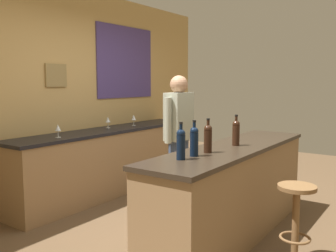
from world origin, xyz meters
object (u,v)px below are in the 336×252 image
object	(u,v)px
coffee_mug	(167,118)
wine_bottle_c	(208,137)
bar_stool	(296,211)
wine_bottle_a	(181,143)
wine_glass_c	(134,118)
wine_glass_b	(108,120)
wine_glass_a	(58,128)
wine_bottle_d	(236,132)
bartender	(179,133)
wine_bottle_b	(194,140)

from	to	relation	value
coffee_mug	wine_bottle_c	bearing A→B (deg)	-137.94
bar_stool	wine_bottle_a	xyz separation A→B (m)	(-0.64, 0.75, 0.60)
wine_bottle_a	wine_glass_c	size ratio (longest dim) A/B	1.97
wine_glass_c	wine_glass_b	bearing A→B (deg)	167.44
bar_stool	wine_glass_a	distance (m)	2.73
wine_bottle_d	coffee_mug	distance (m)	2.69
bartender	coffee_mug	size ratio (longest dim) A/B	12.96
wine_bottle_d	wine_glass_a	distance (m)	2.06
wine_bottle_b	wine_bottle_d	bearing A→B (deg)	-5.18
bartender	wine_glass_a	bearing A→B (deg)	128.63
wine_bottle_b	wine_bottle_c	size ratio (longest dim) A/B	1.00
wine_glass_c	coffee_mug	world-z (taller)	wine_glass_c
wine_bottle_c	wine_glass_b	distance (m)	2.30
wine_glass_a	wine_glass_b	world-z (taller)	same
bartender	bar_stool	size ratio (longest dim) A/B	2.38
bartender	wine_bottle_c	xyz separation A→B (m)	(-0.79, -0.83, 0.12)
wine_bottle_b	wine_bottle_c	world-z (taller)	same
bartender	wine_bottle_c	world-z (taller)	bartender
coffee_mug	bar_stool	bearing A→B (deg)	-125.90
bar_stool	wine_bottle_d	xyz separation A→B (m)	(0.23, 0.67, 0.60)
coffee_mug	bartender	bearing A→B (deg)	-140.62
wine_bottle_a	wine_bottle_b	distance (m)	0.18
wine_glass_a	wine_glass_c	size ratio (longest dim) A/B	1.00
bartender	wine_glass_a	xyz separation A→B (m)	(-0.88, 1.10, 0.07)
coffee_mug	wine_glass_c	bearing A→B (deg)	-179.91
wine_bottle_a	wine_bottle_d	size ratio (longest dim) A/B	1.00
wine_glass_c	coffee_mug	bearing A→B (deg)	0.09
wine_bottle_a	wine_glass_a	bearing A→B (deg)	81.13
wine_bottle_c	wine_glass_b	xyz separation A→B (m)	(0.91, 2.11, -0.05)
wine_bottle_b	bar_stool	bearing A→B (deg)	-58.02
wine_glass_c	bar_stool	bearing A→B (deg)	-112.05
bartender	wine_glass_c	world-z (taller)	bartender
wine_bottle_b	wine_glass_b	size ratio (longest dim) A/B	1.97
wine_bottle_b	wine_bottle_d	xyz separation A→B (m)	(0.69, -0.06, 0.00)
wine_bottle_b	wine_glass_a	world-z (taller)	wine_bottle_b
wine_glass_a	coffee_mug	xyz separation A→B (m)	(2.32, 0.08, -0.06)
wine_bottle_d	wine_bottle_b	bearing A→B (deg)	174.82
wine_glass_a	coffee_mug	size ratio (longest dim) A/B	1.24
bar_stool	coffee_mug	bearing A→B (deg)	54.10
wine_bottle_a	wine_bottle_b	size ratio (longest dim) A/B	1.00
wine_glass_c	wine_bottle_b	bearing A→B (deg)	-128.15
wine_glass_b	wine_glass_c	size ratio (longest dim) A/B	1.00
bar_stool	wine_glass_b	distance (m)	2.95
wine_bottle_b	wine_glass_b	distance (m)	2.37
wine_glass_b	coffee_mug	size ratio (longest dim) A/B	1.24
bar_stool	wine_glass_a	size ratio (longest dim) A/B	4.39
wine_glass_b	wine_glass_c	bearing A→B (deg)	-12.56
wine_glass_b	wine_glass_a	bearing A→B (deg)	-170.08
wine_bottle_d	wine_glass_c	world-z (taller)	wine_bottle_d
wine_glass_b	coffee_mug	bearing A→B (deg)	-4.24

